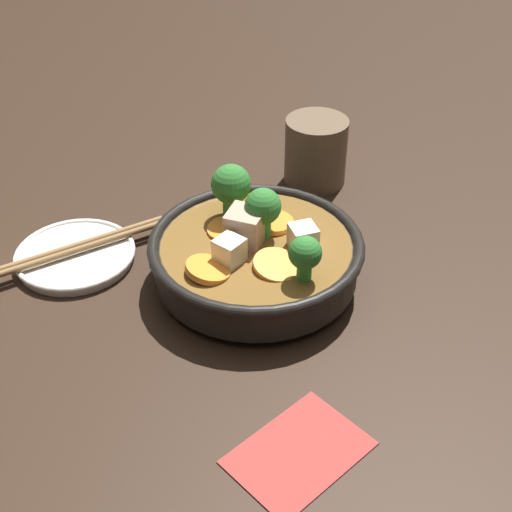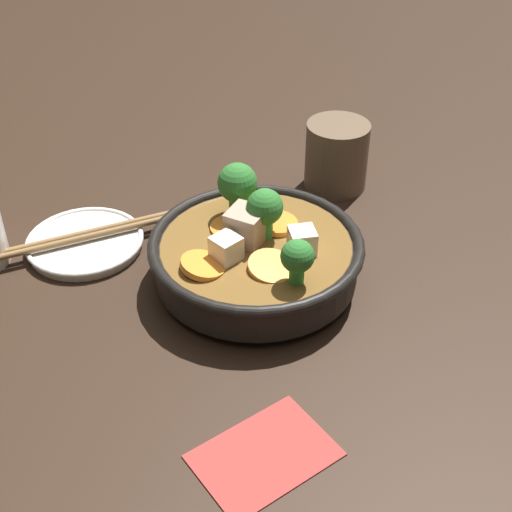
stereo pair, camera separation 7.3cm
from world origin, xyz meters
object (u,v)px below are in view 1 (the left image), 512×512
object	(u,v)px
stirfry_bowl	(256,252)
chopsticks_pair	(74,248)
side_saucer	(75,255)
dark_mug	(316,151)

from	to	relation	value
stirfry_bowl	chopsticks_pair	xyz separation A→B (m)	(-0.05, 0.19, -0.02)
stirfry_bowl	side_saucer	xyz separation A→B (m)	(-0.05, 0.19, -0.03)
side_saucer	chopsticks_pair	xyz separation A→B (m)	(0.00, -0.00, 0.01)
stirfry_bowl	chopsticks_pair	distance (m)	0.20
side_saucer	dark_mug	size ratio (longest dim) A/B	1.29
chopsticks_pair	dark_mug	bearing A→B (deg)	-32.95
dark_mug	chopsticks_pair	xyz separation A→B (m)	(-0.27, 0.18, -0.03)
side_saucer	chopsticks_pair	bearing A→B (deg)	-90.00
side_saucer	dark_mug	distance (m)	0.33
dark_mug	chopsticks_pair	distance (m)	0.32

